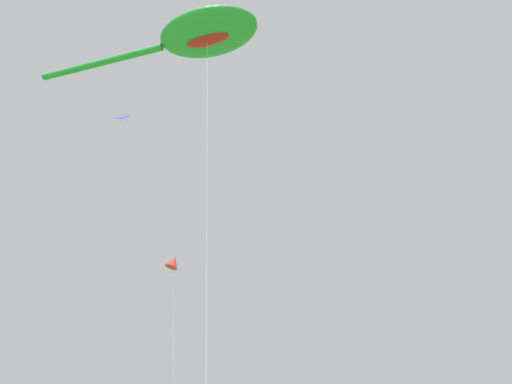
% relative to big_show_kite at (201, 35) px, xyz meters
% --- Properties ---
extents(big_show_kite, '(4.07, 13.83, 20.20)m').
position_rel_big_show_kite_xyz_m(big_show_kite, '(0.00, 0.00, 0.00)').
color(big_show_kite, green).
rests_on(big_show_kite, ground).
extents(small_kite_diamond_red, '(1.33, 2.26, 9.54)m').
position_rel_big_show_kite_xyz_m(small_kite_diamond_red, '(5.95, 5.04, -10.52)').
color(small_kite_diamond_red, red).
rests_on(small_kite_diamond_red, ground).
extents(small_kite_tiny_distant, '(2.21, 1.05, 23.25)m').
position_rel_big_show_kite_xyz_m(small_kite_tiny_distant, '(6.55, 12.26, 1.48)').
color(small_kite_tiny_distant, blue).
rests_on(small_kite_tiny_distant, ground).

